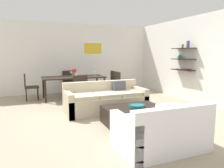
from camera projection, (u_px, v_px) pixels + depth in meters
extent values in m
plane|color=tan|center=(110.00, 114.00, 5.38)|extent=(18.00, 18.00, 0.00)
cube|color=silver|center=(85.00, 58.00, 8.54)|extent=(8.40, 0.06, 2.70)
cube|color=white|center=(93.00, 48.00, 8.56)|extent=(0.86, 0.02, 0.54)
cube|color=gold|center=(93.00, 48.00, 8.54)|extent=(0.73, 0.01, 0.43)
cube|color=silver|center=(190.00, 59.00, 6.86)|extent=(0.06, 8.20, 2.70)
cube|color=black|center=(184.00, 48.00, 6.87)|extent=(0.28, 0.90, 0.02)
cube|color=black|center=(183.00, 59.00, 6.92)|extent=(0.28, 0.90, 0.02)
cube|color=black|center=(183.00, 70.00, 6.97)|extent=(0.28, 0.90, 0.02)
cylinder|color=#4C518C|center=(188.00, 44.00, 6.67)|extent=(0.10, 0.10, 0.22)
sphere|color=teal|center=(179.00, 57.00, 7.07)|extent=(0.14, 0.14, 0.14)
cylinder|color=olive|center=(183.00, 46.00, 6.91)|extent=(0.07, 0.07, 0.12)
cube|color=#4C1E19|center=(186.00, 69.00, 6.83)|extent=(0.20, 0.28, 0.03)
cube|color=beige|center=(106.00, 104.00, 5.63)|extent=(2.13, 0.90, 0.42)
cube|color=beige|center=(101.00, 87.00, 5.91)|extent=(2.13, 0.16, 0.36)
cube|color=beige|center=(68.00, 104.00, 5.24)|extent=(0.14, 0.90, 0.60)
cube|color=beige|center=(139.00, 98.00, 5.98)|extent=(0.14, 0.90, 0.60)
cube|color=beige|center=(83.00, 96.00, 5.32)|extent=(0.60, 0.70, 0.10)
cube|color=beige|center=(106.00, 95.00, 5.55)|extent=(0.60, 0.70, 0.10)
cube|color=beige|center=(127.00, 93.00, 5.78)|extent=(0.60, 0.70, 0.10)
cube|color=#4C4C56|center=(119.00, 87.00, 5.92)|extent=(0.36, 0.13, 0.36)
cube|color=white|center=(160.00, 135.00, 3.46)|extent=(1.40, 0.90, 0.42)
cube|color=white|center=(175.00, 119.00, 3.07)|extent=(1.40, 0.16, 0.36)
cube|color=white|center=(190.00, 125.00, 3.68)|extent=(0.14, 0.90, 0.60)
cube|color=white|center=(125.00, 136.00, 3.22)|extent=(0.14, 0.90, 0.60)
cube|color=white|center=(173.00, 118.00, 3.57)|extent=(0.54, 0.70, 0.10)
cube|color=white|center=(144.00, 121.00, 3.36)|extent=(0.54, 0.70, 0.10)
cube|color=white|center=(168.00, 116.00, 3.23)|extent=(0.37, 0.15, 0.36)
cube|color=black|center=(135.00, 116.00, 4.59)|extent=(1.26, 1.02, 0.38)
cylinder|color=#19666B|center=(137.00, 106.00, 4.59)|extent=(0.34, 0.34, 0.05)
torus|color=#19666B|center=(137.00, 105.00, 4.59)|extent=(0.34, 0.34, 0.02)
cube|color=black|center=(74.00, 77.00, 7.26)|extent=(2.08, 0.95, 0.04)
cylinder|color=black|center=(45.00, 92.00, 6.57)|extent=(0.06, 0.06, 0.71)
cylinder|color=black|center=(104.00, 88.00, 7.30)|extent=(0.06, 0.06, 0.71)
cylinder|color=black|center=(43.00, 88.00, 7.34)|extent=(0.06, 0.06, 0.71)
cylinder|color=black|center=(97.00, 85.00, 8.06)|extent=(0.06, 0.06, 0.71)
cube|color=black|center=(112.00, 84.00, 7.61)|extent=(0.44, 0.44, 0.04)
cube|color=black|center=(118.00, 78.00, 7.65)|extent=(0.04, 0.44, 0.43)
cylinder|color=black|center=(106.00, 90.00, 7.74)|extent=(0.04, 0.04, 0.41)
cylinder|color=black|center=(110.00, 92.00, 7.41)|extent=(0.04, 0.04, 0.41)
cylinder|color=black|center=(115.00, 89.00, 7.88)|extent=(0.04, 0.04, 0.41)
cylinder|color=black|center=(119.00, 91.00, 7.55)|extent=(0.04, 0.04, 0.41)
cube|color=black|center=(69.00, 83.00, 8.04)|extent=(0.44, 0.44, 0.04)
cube|color=black|center=(68.00, 76.00, 8.19)|extent=(0.44, 0.04, 0.43)
cylinder|color=black|center=(66.00, 90.00, 7.84)|extent=(0.04, 0.04, 0.41)
cylinder|color=black|center=(75.00, 89.00, 7.97)|extent=(0.04, 0.04, 0.41)
cylinder|color=black|center=(64.00, 88.00, 8.17)|extent=(0.04, 0.04, 0.41)
cylinder|color=black|center=(73.00, 88.00, 8.30)|extent=(0.04, 0.04, 0.41)
cube|color=black|center=(32.00, 87.00, 7.00)|extent=(0.44, 0.44, 0.04)
cube|color=black|center=(25.00, 80.00, 6.89)|extent=(0.04, 0.44, 0.43)
cylinder|color=black|center=(38.00, 94.00, 6.94)|extent=(0.04, 0.04, 0.41)
cylinder|color=black|center=(38.00, 93.00, 7.27)|extent=(0.04, 0.04, 0.41)
cylinder|color=black|center=(26.00, 95.00, 6.80)|extent=(0.04, 0.04, 0.41)
cylinder|color=black|center=(26.00, 93.00, 7.13)|extent=(0.04, 0.04, 0.41)
cube|color=black|center=(79.00, 89.00, 6.58)|extent=(0.44, 0.44, 0.04)
cube|color=black|center=(80.00, 83.00, 6.36)|extent=(0.44, 0.04, 0.43)
cylinder|color=black|center=(83.00, 95.00, 6.84)|extent=(0.04, 0.04, 0.41)
cylinder|color=black|center=(72.00, 96.00, 6.71)|extent=(0.04, 0.04, 0.41)
cylinder|color=black|center=(86.00, 97.00, 6.51)|extent=(0.04, 0.04, 0.41)
cylinder|color=black|center=(75.00, 98.00, 6.38)|extent=(0.04, 0.04, 0.41)
cube|color=black|center=(108.00, 83.00, 8.01)|extent=(0.44, 0.44, 0.04)
cube|color=black|center=(113.00, 77.00, 8.05)|extent=(0.04, 0.44, 0.43)
cylinder|color=black|center=(102.00, 88.00, 8.14)|extent=(0.04, 0.04, 0.41)
cylinder|color=black|center=(105.00, 90.00, 7.81)|extent=(0.04, 0.04, 0.41)
cylinder|color=black|center=(111.00, 88.00, 8.27)|extent=(0.04, 0.04, 0.41)
cylinder|color=black|center=(114.00, 89.00, 7.94)|extent=(0.04, 0.04, 0.41)
cylinder|color=silver|center=(71.00, 75.00, 7.64)|extent=(0.06, 0.06, 0.01)
cylinder|color=silver|center=(71.00, 74.00, 7.64)|extent=(0.01, 0.01, 0.07)
cylinder|color=silver|center=(71.00, 72.00, 7.63)|extent=(0.08, 0.08, 0.08)
cylinder|color=silver|center=(95.00, 76.00, 7.43)|extent=(0.06, 0.06, 0.01)
cylinder|color=silver|center=(95.00, 75.00, 7.42)|extent=(0.01, 0.01, 0.07)
cylinder|color=silver|center=(95.00, 73.00, 7.41)|extent=(0.07, 0.07, 0.08)
cylinder|color=silver|center=(76.00, 78.00, 6.88)|extent=(0.06, 0.06, 0.01)
cylinder|color=silver|center=(76.00, 77.00, 6.87)|extent=(0.01, 0.01, 0.07)
cylinder|color=silver|center=(76.00, 74.00, 6.86)|extent=(0.06, 0.06, 0.09)
cylinder|color=silver|center=(93.00, 75.00, 7.64)|extent=(0.06, 0.06, 0.01)
cylinder|color=silver|center=(93.00, 74.00, 7.64)|extent=(0.01, 0.01, 0.09)
cylinder|color=silver|center=(93.00, 72.00, 7.63)|extent=(0.07, 0.07, 0.08)
cylinder|color=olive|center=(74.00, 74.00, 7.22)|extent=(0.13, 0.13, 0.17)
sphere|color=red|center=(74.00, 70.00, 7.20)|extent=(0.16, 0.16, 0.16)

